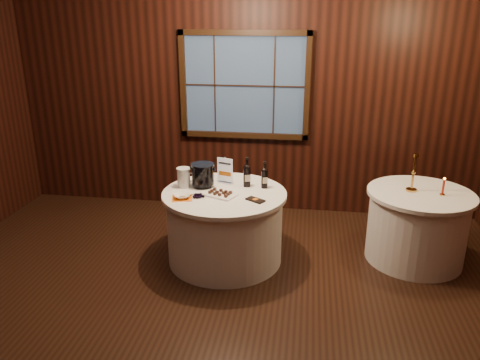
% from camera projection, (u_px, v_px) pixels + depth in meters
% --- Properties ---
extents(ground, '(6.00, 6.00, 0.00)m').
position_uv_depth(ground, '(205.00, 314.00, 4.12)').
color(ground, black).
rests_on(ground, ground).
extents(back_wall, '(6.00, 0.10, 3.00)m').
position_uv_depth(back_wall, '(244.00, 94.00, 5.91)').
color(back_wall, black).
rests_on(back_wall, ground).
extents(main_table, '(1.28, 1.28, 0.77)m').
position_uv_depth(main_table, '(225.00, 226.00, 4.92)').
color(main_table, white).
rests_on(main_table, ground).
extents(side_table, '(1.08, 1.08, 0.77)m').
position_uv_depth(side_table, '(417.00, 226.00, 4.92)').
color(side_table, white).
rests_on(side_table, ground).
extents(sign_stand, '(0.18, 0.13, 0.29)m').
position_uv_depth(sign_stand, '(225.00, 174.00, 5.02)').
color(sign_stand, silver).
rests_on(sign_stand, main_table).
extents(port_bottle_left, '(0.08, 0.09, 0.32)m').
position_uv_depth(port_bottle_left, '(247.00, 174.00, 4.91)').
color(port_bottle_left, black).
rests_on(port_bottle_left, main_table).
extents(port_bottle_right, '(0.07, 0.08, 0.29)m').
position_uv_depth(port_bottle_right, '(265.00, 176.00, 4.88)').
color(port_bottle_right, black).
rests_on(port_bottle_right, main_table).
extents(ice_bucket, '(0.25, 0.25, 0.25)m').
position_uv_depth(ice_bucket, '(203.00, 175.00, 4.90)').
color(ice_bucket, black).
rests_on(ice_bucket, main_table).
extents(chocolate_plate, '(0.38, 0.32, 0.05)m').
position_uv_depth(chocolate_plate, '(220.00, 194.00, 4.70)').
color(chocolate_plate, white).
rests_on(chocolate_plate, main_table).
extents(chocolate_box, '(0.21, 0.18, 0.02)m').
position_uv_depth(chocolate_box, '(255.00, 200.00, 4.57)').
color(chocolate_box, black).
rests_on(chocolate_box, main_table).
extents(grape_bunch, '(0.19, 0.09, 0.04)m').
position_uv_depth(grape_bunch, '(198.00, 196.00, 4.63)').
color(grape_bunch, black).
rests_on(grape_bunch, main_table).
extents(glass_pitcher, '(0.19, 0.15, 0.21)m').
position_uv_depth(glass_pitcher, '(184.00, 177.00, 4.91)').
color(glass_pitcher, silver).
rests_on(glass_pitcher, main_table).
extents(orange_napkin, '(0.24, 0.24, 0.00)m').
position_uv_depth(orange_napkin, '(182.00, 198.00, 4.64)').
color(orange_napkin, orange).
rests_on(orange_napkin, main_table).
extents(cracker_bowl, '(0.20, 0.20, 0.04)m').
position_uv_depth(cracker_bowl, '(182.00, 196.00, 4.63)').
color(cracker_bowl, white).
rests_on(cracker_bowl, orange_napkin).
extents(brass_candlestick, '(0.11, 0.11, 0.40)m').
position_uv_depth(brass_candlestick, '(413.00, 178.00, 4.78)').
color(brass_candlestick, '#B98539').
rests_on(brass_candlestick, side_table).
extents(red_candle, '(0.05, 0.05, 0.19)m').
position_uv_depth(red_candle, '(443.00, 188.00, 4.69)').
color(red_candle, '#B98539').
rests_on(red_candle, side_table).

